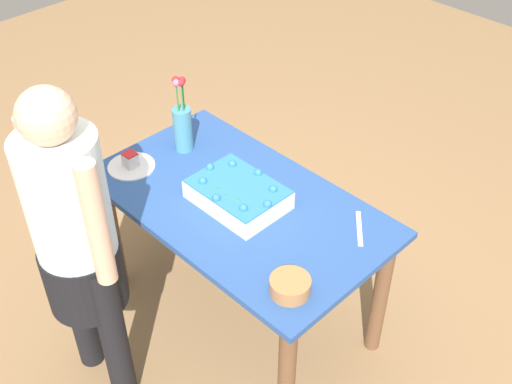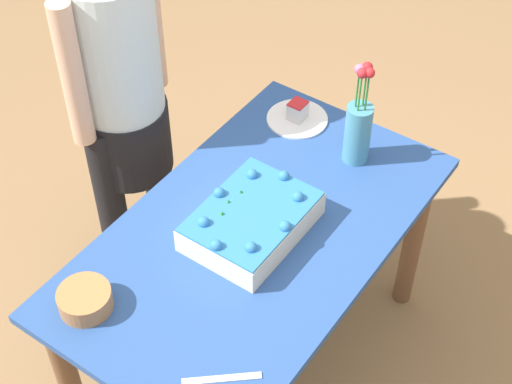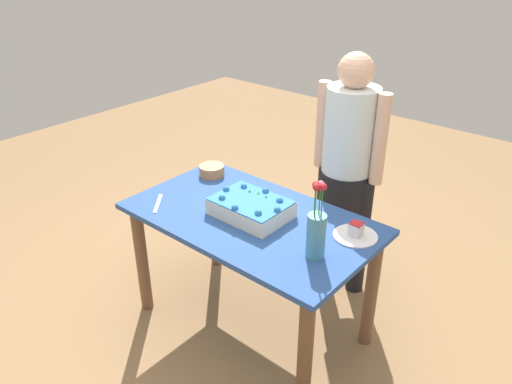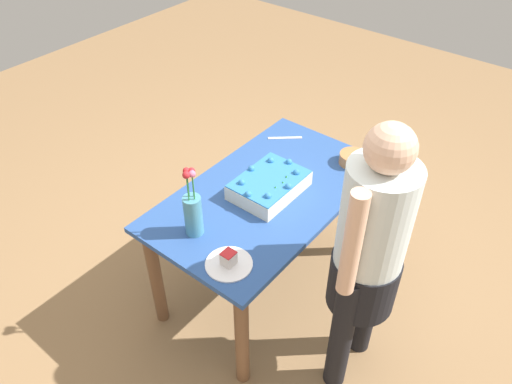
# 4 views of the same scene
# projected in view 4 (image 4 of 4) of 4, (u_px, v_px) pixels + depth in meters

# --- Properties ---
(ground_plane) EXTENTS (8.00, 8.00, 0.00)m
(ground_plane) POSITION_uv_depth(u_px,v_px,m) (265.00, 281.00, 3.12)
(ground_plane) COLOR #9B754D
(dining_table) EXTENTS (1.31, 0.76, 0.73)m
(dining_table) POSITION_uv_depth(u_px,v_px,m) (267.00, 210.00, 2.74)
(dining_table) COLOR #2C5197
(dining_table) RESTS_ON ground_plane
(sheet_cake) EXTENTS (0.39, 0.28, 0.11)m
(sheet_cake) POSITION_uv_depth(u_px,v_px,m) (269.00, 185.00, 2.62)
(sheet_cake) COLOR #F0E5C9
(sheet_cake) RESTS_ON dining_table
(serving_plate_with_slice) EXTENTS (0.22, 0.22, 0.08)m
(serving_plate_with_slice) POSITION_uv_depth(u_px,v_px,m) (229.00, 262.00, 2.24)
(serving_plate_with_slice) COLOR white
(serving_plate_with_slice) RESTS_ON dining_table
(cake_knife) EXTENTS (0.15, 0.17, 0.00)m
(cake_knife) POSITION_uv_depth(u_px,v_px,m) (285.00, 138.00, 3.05)
(cake_knife) COLOR silver
(cake_knife) RESTS_ON dining_table
(flower_vase) EXTENTS (0.09, 0.09, 0.38)m
(flower_vase) POSITION_uv_depth(u_px,v_px,m) (193.00, 212.00, 2.33)
(flower_vase) COLOR teal
(flower_vase) RESTS_ON dining_table
(fruit_bowl) EXTENTS (0.15, 0.15, 0.06)m
(fruit_bowl) POSITION_uv_depth(u_px,v_px,m) (353.00, 159.00, 2.83)
(fruit_bowl) COLOR #B77945
(fruit_bowl) RESTS_ON dining_table
(person_standing) EXTENTS (0.45, 0.31, 1.49)m
(person_standing) POSITION_uv_depth(u_px,v_px,m) (369.00, 251.00, 2.15)
(person_standing) COLOR black
(person_standing) RESTS_ON ground_plane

